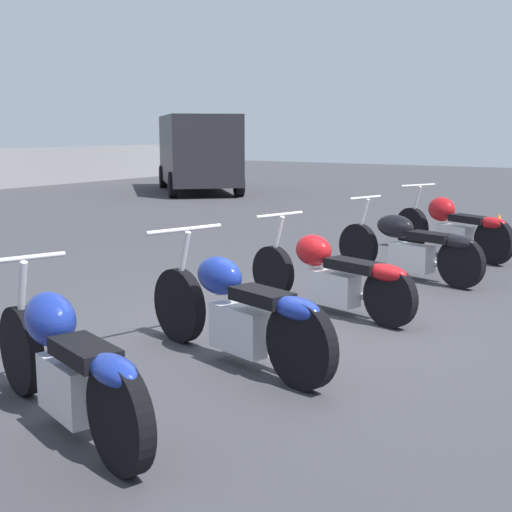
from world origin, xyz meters
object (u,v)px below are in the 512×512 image
object	(u,v)px
motorcycle_slot_3	(331,274)
motorcycle_slot_4	(410,246)
traffic_cone_near	(498,225)
parked_van	(198,150)
motorcycle_slot_1	(66,363)
motorcycle_slot_2	(238,311)
motorcycle_slot_5	(453,227)

from	to	relation	value
motorcycle_slot_3	motorcycle_slot_4	world-z (taller)	motorcycle_slot_4
motorcycle_slot_4	traffic_cone_near	world-z (taller)	motorcycle_slot_4
motorcycle_slot_4	parked_van	world-z (taller)	parked_van
motorcycle_slot_4	motorcycle_slot_1	bearing A→B (deg)	-164.33
motorcycle_slot_3	parked_van	bearing A→B (deg)	58.61
motorcycle_slot_3	traffic_cone_near	distance (m)	6.13
motorcycle_slot_4	traffic_cone_near	xyz separation A→B (m)	(4.13, 0.00, -0.20)
motorcycle_slot_2	motorcycle_slot_3	size ratio (longest dim) A/B	0.99
motorcycle_slot_1	parked_van	size ratio (longest dim) A/B	0.43
traffic_cone_near	parked_van	bearing A→B (deg)	66.29
motorcycle_slot_3	motorcycle_slot_5	world-z (taller)	motorcycle_slot_5
motorcycle_slot_4	motorcycle_slot_5	xyz separation A→B (m)	(1.82, 0.06, 0.03)
motorcycle_slot_2	motorcycle_slot_1	bearing A→B (deg)	-169.36
motorcycle_slot_1	traffic_cone_near	world-z (taller)	motorcycle_slot_1
parked_van	motorcycle_slot_1	bearing A→B (deg)	-99.72
motorcycle_slot_3	parked_van	world-z (taller)	parked_van
motorcycle_slot_3	motorcycle_slot_5	distance (m)	3.82
motorcycle_slot_2	traffic_cone_near	distance (m)	7.97
motorcycle_slot_1	traffic_cone_near	distance (m)	9.55
parked_van	motorcycle_slot_3	bearing A→B (deg)	-91.72
motorcycle_slot_3	motorcycle_slot_4	xyz separation A→B (m)	(2.00, -0.05, 0.01)
motorcycle_slot_1	motorcycle_slot_2	world-z (taller)	motorcycle_slot_2
parked_van	motorcycle_slot_5	bearing A→B (deg)	-78.95
motorcycle_slot_5	parked_van	size ratio (longest dim) A/B	0.44
motorcycle_slot_1	motorcycle_slot_5	world-z (taller)	motorcycle_slot_5
motorcycle_slot_1	motorcycle_slot_4	size ratio (longest dim) A/B	0.95
motorcycle_slot_1	motorcycle_slot_2	xyz separation A→B (m)	(1.59, -0.16, -0.00)
motorcycle_slot_3	motorcycle_slot_1	bearing A→B (deg)	-164.87
traffic_cone_near	motorcycle_slot_5	bearing A→B (deg)	178.57
motorcycle_slot_4	motorcycle_slot_3	bearing A→B (deg)	-165.00
traffic_cone_near	motorcycle_slot_1	bearing A→B (deg)	179.57
motorcycle_slot_1	motorcycle_slot_3	bearing A→B (deg)	18.80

